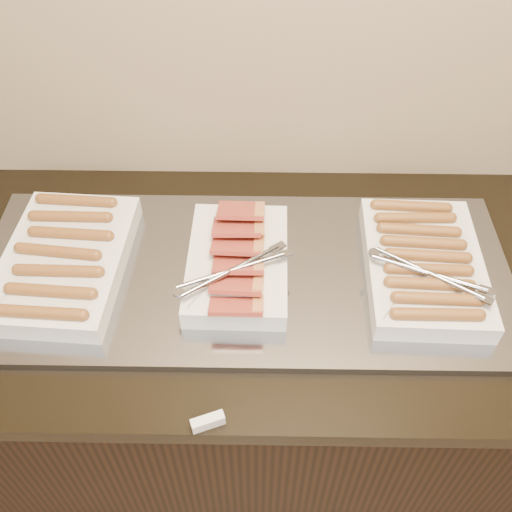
{
  "coord_description": "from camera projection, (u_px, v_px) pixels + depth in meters",
  "views": [
    {
      "loc": [
        0.04,
        1.3,
        1.89
      ],
      "look_at": [
        0.03,
        2.13,
        0.97
      ],
      "focal_mm": 40.0,
      "sensor_mm": 36.0,
      "label": 1
    }
  ],
  "objects": [
    {
      "name": "dish_left",
      "position": [
        64.0,
        260.0,
        1.26
      ],
      "size": [
        0.28,
        0.4,
        0.07
      ],
      "rotation": [
        0.0,
        0.0,
        -0.06
      ],
      "color": "silver",
      "rests_on": "warming_tray"
    },
    {
      "name": "label_holder",
      "position": [
        208.0,
        422.0,
        1.05
      ],
      "size": [
        0.07,
        0.04,
        0.02
      ],
      "primitive_type": "cube",
      "rotation": [
        0.0,
        0.0,
        0.36
      ],
      "color": "silver",
      "rests_on": "counter"
    },
    {
      "name": "dish_center",
      "position": [
        237.0,
        263.0,
        1.25
      ],
      "size": [
        0.26,
        0.35,
        0.09
      ],
      "rotation": [
        0.0,
        0.0,
        -0.02
      ],
      "color": "silver",
      "rests_on": "warming_tray"
    },
    {
      "name": "dish_right",
      "position": [
        424.0,
        264.0,
        1.25
      ],
      "size": [
        0.27,
        0.38,
        0.08
      ],
      "rotation": [
        0.0,
        0.0,
        -0.03
      ],
      "color": "silver",
      "rests_on": "warming_tray"
    },
    {
      "name": "warming_tray",
      "position": [
        244.0,
        274.0,
        1.29
      ],
      "size": [
        1.2,
        0.5,
        0.02
      ],
      "primitive_type": "cube",
      "color": "gray",
      "rests_on": "counter"
    },
    {
      "name": "counter",
      "position": [
        246.0,
        377.0,
        1.63
      ],
      "size": [
        2.06,
        0.76,
        0.9
      ],
      "color": "black",
      "rests_on": "ground"
    }
  ]
}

